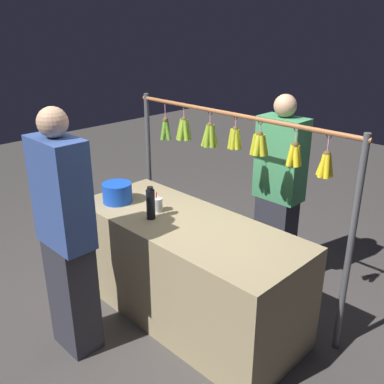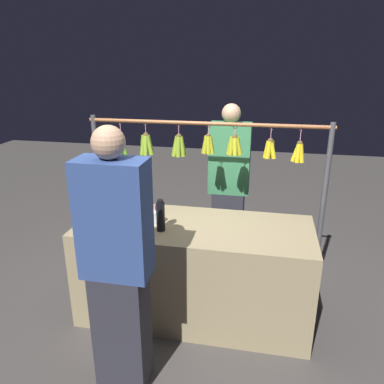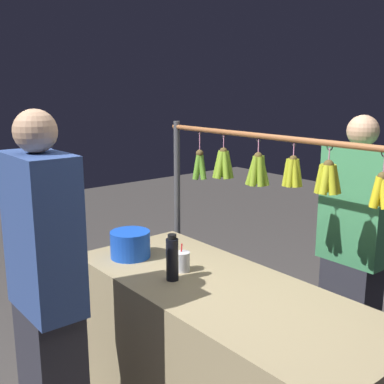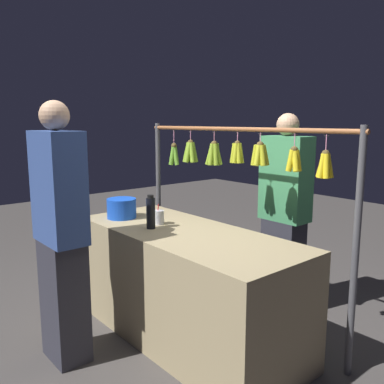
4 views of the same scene
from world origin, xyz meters
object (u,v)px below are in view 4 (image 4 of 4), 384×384
object	(u,v)px
water_bottle	(151,213)
customer_person	(61,237)
drink_cup	(159,217)
vendor_person	(284,216)
blue_bucket	(122,208)

from	to	relation	value
water_bottle	customer_person	world-z (taller)	customer_person
drink_cup	customer_person	size ratio (longest dim) A/B	0.09
drink_cup	vendor_person	bearing A→B (deg)	-116.66
blue_bucket	customer_person	world-z (taller)	customer_person
water_bottle	blue_bucket	bearing A→B (deg)	-1.53
blue_bucket	vendor_person	distance (m)	1.33
blue_bucket	customer_person	xyz separation A→B (m)	(-0.34, 0.65, -0.04)
customer_person	blue_bucket	bearing A→B (deg)	-62.28
blue_bucket	customer_person	bearing A→B (deg)	117.72
water_bottle	blue_bucket	world-z (taller)	water_bottle
water_bottle	customer_person	distance (m)	0.65
blue_bucket	vendor_person	bearing A→B (deg)	-128.84
water_bottle	customer_person	bearing A→B (deg)	82.39
water_bottle	blue_bucket	size ratio (longest dim) A/B	1.06
water_bottle	vendor_person	xyz separation A→B (m)	(-0.40, -1.04, -0.11)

